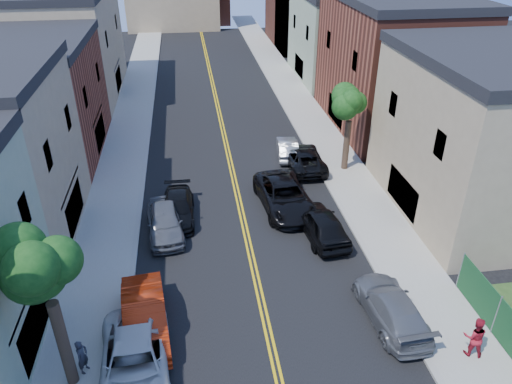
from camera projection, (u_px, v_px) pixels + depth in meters
name	position (u px, v px, depth m)	size (l,w,h in m)	color
sidewalk_left	(129.00, 128.00, 41.16)	(3.20, 100.00, 0.15)	gray
sidewalk_right	(310.00, 118.00, 43.13)	(3.20, 100.00, 0.15)	gray
curb_left	(149.00, 127.00, 41.38)	(0.30, 100.00, 0.15)	gray
curb_right	(291.00, 119.00, 42.91)	(0.30, 100.00, 0.15)	gray
bldg_left_brick	(30.00, 103.00, 35.01)	(9.00, 12.00, 8.00)	brown
bldg_left_tan_far	(66.00, 47.00, 46.65)	(9.00, 16.00, 9.50)	#998466
bldg_right_tan	(484.00, 140.00, 27.96)	(9.00, 12.00, 9.00)	#998466
bldg_right_brick	(392.00, 66.00, 39.73)	(9.00, 14.00, 10.00)	brown
bldg_right_palegrn	(341.00, 38.00, 52.12)	(9.00, 12.00, 8.50)	gray
tree_left_mid	(37.00, 245.00, 15.61)	(5.20, 5.20, 9.29)	#38291C
tree_right_far	(352.00, 91.00, 31.73)	(4.40, 4.40, 8.03)	#38291C
red_sedan	(145.00, 317.00, 20.77)	(1.79, 5.13, 1.69)	#AE280B
white_pickup	(135.00, 362.00, 18.73)	(2.66, 5.76, 1.60)	silver
grey_car_left	(165.00, 221.00, 27.30)	(1.92, 4.78, 1.63)	#515358
black_car_left	(178.00, 208.00, 28.75)	(1.93, 4.75, 1.38)	black
grey_car_right	(391.00, 307.00, 21.44)	(2.08, 5.12, 1.49)	#595B61
black_car_right	(321.00, 223.00, 27.06)	(1.99, 4.95, 1.69)	black
silver_car_right	(287.00, 148.00, 36.16)	(1.43, 4.10, 1.35)	#979A9E
dark_car_right_far	(304.00, 158.00, 34.51)	(2.48, 5.38, 1.50)	black
black_suv_lane	(285.00, 196.00, 29.67)	(2.82, 6.11, 1.70)	black
pedestrian_left	(82.00, 357.00, 18.82)	(0.56, 0.37, 1.55)	#2A2A32
pedestrian_right	(475.00, 337.00, 19.50)	(0.91, 0.71, 1.86)	maroon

